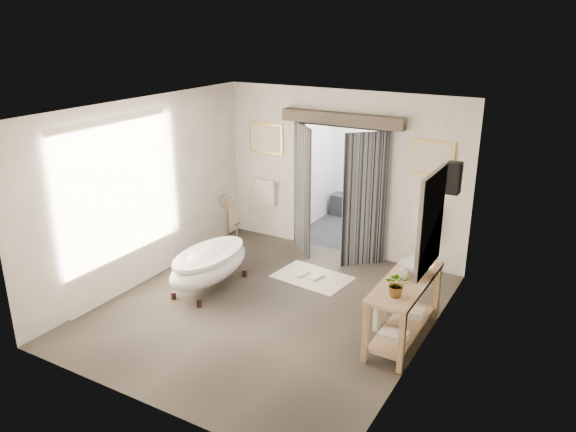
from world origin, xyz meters
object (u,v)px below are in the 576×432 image
Objects in this scene: basin at (416,268)px; clawfoot_tub at (209,264)px; vanity at (402,304)px; rug at (313,277)px.

clawfoot_tub is at bearing -166.25° from basin.
basin is at bearing 5.70° from clawfoot_tub.
basin reaches higher than vanity.
rug is 2.27m from basin.
clawfoot_tub is at bearing -179.08° from vanity.
basin reaches higher than clawfoot_tub.
clawfoot_tub reaches higher than rug.
vanity is 0.50m from basin.
vanity is 2.19m from rug.
vanity is at bearing -29.75° from rug.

